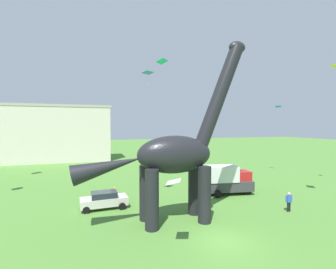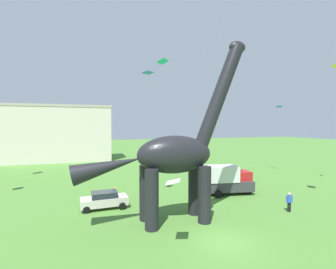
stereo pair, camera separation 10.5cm
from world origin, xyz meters
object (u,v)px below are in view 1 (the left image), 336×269
(person_near_flyer, at_px, (115,190))
(kite_near_low, at_px, (162,61))
(kite_drifting, at_px, (174,182))
(person_photographer, at_px, (289,200))
(kite_trailing, at_px, (278,107))
(dinosaur_sculpture, at_px, (174,154))
(kite_far_left, at_px, (148,73))
(parked_box_truck, at_px, (226,179))
(parked_sedan_left, at_px, (104,200))

(person_near_flyer, xyz_separation_m, kite_near_low, (7.77, 7.78, 16.44))
(kite_drifting, bearing_deg, person_photographer, 16.02)
(kite_drifting, bearing_deg, kite_trailing, 36.50)
(dinosaur_sculpture, bearing_deg, kite_drifting, -76.01)
(kite_far_left, xyz_separation_m, kite_drifting, (-0.74, -9.48, -8.38))
(kite_drifting, distance_m, kite_trailing, 29.92)
(parked_box_truck, xyz_separation_m, person_photographer, (2.30, -6.66, -0.59))
(person_photographer, bearing_deg, dinosaur_sculpture, -49.92)
(person_photographer, xyz_separation_m, kite_far_left, (-11.36, 6.00, 11.66))
(parked_box_truck, distance_m, person_near_flyer, 12.32)
(parked_sedan_left, bearing_deg, person_near_flyer, 66.64)
(kite_far_left, bearing_deg, person_near_flyer, 126.27)
(kite_trailing, bearing_deg, kite_drifting, -143.50)
(kite_far_left, height_order, kite_trailing, kite_far_left)
(dinosaur_sculpture, distance_m, kite_far_left, 8.85)
(dinosaur_sculpture, relative_size, kite_near_low, 6.98)
(dinosaur_sculpture, relative_size, parked_sedan_left, 3.45)
(dinosaur_sculpture, distance_m, parked_sedan_left, 8.41)
(person_near_flyer, xyz_separation_m, kite_trailing, (25.57, 4.11, 10.00))
(person_photographer, bearing_deg, parked_sedan_left, -64.85)
(person_photographer, distance_m, kite_far_left, 17.35)
(dinosaur_sculpture, relative_size, kite_far_left, 11.50)
(person_near_flyer, xyz_separation_m, person_photographer, (14.16, -9.81, 0.44))
(parked_sedan_left, height_order, kite_trailing, kite_trailing)
(person_near_flyer, xyz_separation_m, kite_far_left, (2.80, -3.82, 12.10))
(dinosaur_sculpture, bearing_deg, kite_trailing, 64.22)
(person_near_flyer, height_order, kite_far_left, kite_far_left)
(parked_sedan_left, bearing_deg, kite_drifting, -73.50)
(parked_sedan_left, relative_size, kite_far_left, 3.33)
(person_near_flyer, bearing_deg, parked_box_truck, 19.71)
(person_photographer, bearing_deg, kite_far_left, -71.44)
(parked_sedan_left, bearing_deg, dinosaur_sculpture, -47.06)
(kite_far_left, bearing_deg, kite_near_low, 66.81)
(kite_far_left, relative_size, kite_drifting, 0.94)
(parked_box_truck, distance_m, kite_drifting, 14.36)
(kite_near_low, distance_m, kite_trailing, 19.29)
(person_near_flyer, distance_m, kite_drifting, 13.95)
(parked_sedan_left, distance_m, person_near_flyer, 4.02)
(dinosaur_sculpture, relative_size, parked_box_truck, 2.53)
(dinosaur_sculpture, relative_size, kite_trailing, 14.57)
(kite_near_low, relative_size, kite_drifting, 1.55)
(kite_trailing, bearing_deg, kite_near_low, 168.38)
(dinosaur_sculpture, height_order, kite_far_left, dinosaur_sculpture)
(kite_near_low, height_order, kite_drifting, kite_near_low)
(person_near_flyer, bearing_deg, person_photographer, -0.13)
(dinosaur_sculpture, xyz_separation_m, parked_box_truck, (8.12, 5.51, -3.71))
(dinosaur_sculpture, relative_size, person_near_flyer, 14.66)
(parked_box_truck, bearing_deg, kite_far_left, -166.50)
(kite_near_low, bearing_deg, person_photographer, -70.01)
(person_near_flyer, xyz_separation_m, kite_drifting, (2.06, -13.29, 3.72))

